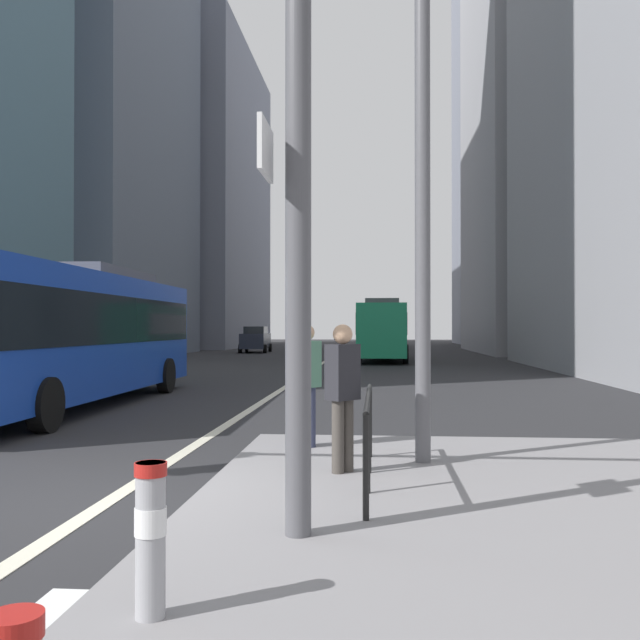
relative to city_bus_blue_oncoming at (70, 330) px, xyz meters
name	(u,v)px	position (x,y,z in m)	size (l,w,h in m)	color
ground_plane	(304,375)	(4.29, 11.41, -1.84)	(160.00, 160.00, 0.00)	#28282B
lane_centre_line	(324,362)	(4.29, 21.41, -1.83)	(0.20, 80.00, 0.01)	beige
office_tower_left_mid	(91,77)	(-11.71, 28.79, 16.64)	(10.03, 18.09, 36.96)	slate
office_tower_left_far	(188,201)	(-11.71, 52.54, 12.71)	(12.86, 23.99, 29.09)	slate
office_tower_right_mid	(565,141)	(21.29, 38.07, 14.11)	(13.43, 18.58, 31.89)	#9E9EA3
office_tower_right_far	(510,127)	(21.29, 60.10, 21.48)	(10.21, 20.54, 46.64)	slate
city_bus_blue_oncoming	(70,330)	(0.00, 0.00, 0.00)	(2.85, 11.89, 3.40)	#14389E
city_bus_red_receding	(383,328)	(7.51, 23.91, 0.00)	(2.91, 11.09, 3.40)	#198456
car_oncoming_mid	(256,339)	(-1.92, 35.78, -0.85)	(2.17, 4.61, 1.94)	#232838
car_receding_near	(395,337)	(8.73, 48.09, -0.85)	(2.07, 4.08, 1.94)	black
traffic_signal_gantry	(24,67)	(4.13, -10.04, 2.32)	(7.08, 0.65, 6.00)	#515156
street_lamp_post	(422,66)	(7.78, -6.74, 3.45)	(5.50, 0.32, 8.00)	#56565B
bollard_left	(151,531)	(5.84, -11.75, -1.17)	(0.20, 0.20, 0.93)	#99999E
pedestrian_railing	(368,421)	(7.09, -7.99, -1.00)	(0.06, 3.14, 0.98)	black
pedestrian_waiting	(343,389)	(6.78, -7.47, -0.69)	(0.43, 0.44, 1.78)	#423D38
pedestrian_walking	(306,378)	(6.16, -5.71, -0.69)	(0.45, 0.42, 1.78)	#2D334C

